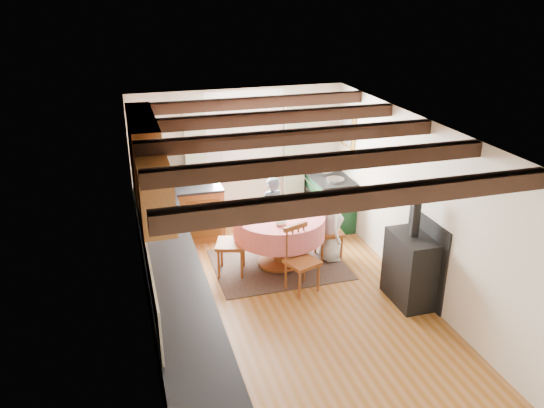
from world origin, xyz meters
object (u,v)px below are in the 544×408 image
object	(u,v)px
chair_near	(302,260)
cup	(266,210)
dining_table	(279,240)
aga_range	(329,201)
chair_right	(329,230)
child_right	(331,225)
chair_left	(231,241)
child_far	(272,211)
cast_iron_stove	(413,251)

from	to	relation	value
chair_near	cup	bearing A→B (deg)	86.54
dining_table	aga_range	bearing A→B (deg)	42.37
chair_right	aga_range	bearing A→B (deg)	-18.16
chair_near	child_right	bearing A→B (deg)	26.71
dining_table	chair_left	bearing A→B (deg)	-178.06
chair_left	child_far	bearing A→B (deg)	149.54
dining_table	chair_near	distance (m)	0.80
chair_left	cup	distance (m)	0.69
dining_table	child_far	size ratio (longest dim) A/B	1.17
dining_table	cup	world-z (taller)	cup
cup	aga_range	bearing A→B (deg)	35.59
chair_near	dining_table	bearing A→B (deg)	77.22
cup	chair_right	bearing A→B (deg)	-7.24
cast_iron_stove	chair_near	bearing A→B (deg)	153.32
cast_iron_stove	child_right	world-z (taller)	cast_iron_stove
chair_near	chair_right	distance (m)	1.07
chair_left	child_right	world-z (taller)	child_right
cup	dining_table	bearing A→B (deg)	-36.73
child_far	chair_right	bearing A→B (deg)	123.58
cast_iron_stove	dining_table	bearing A→B (deg)	133.74
aga_range	cup	size ratio (longest dim) A/B	9.75
cast_iron_stove	cup	size ratio (longest dim) A/B	14.70
aga_range	child_right	distance (m)	1.27
cup	child_right	bearing A→B (deg)	-9.07
chair_right	aga_range	xyz separation A→B (m)	(0.46, 1.15, -0.02)
cast_iron_stove	child_right	bearing A→B (deg)	111.43
aga_range	child_far	world-z (taller)	child_far
cast_iron_stove	cup	world-z (taller)	cast_iron_stove
child_right	dining_table	bearing A→B (deg)	97.23
chair_near	cast_iron_stove	bearing A→B (deg)	-45.97
aga_range	child_right	world-z (taller)	child_right
child_far	cup	world-z (taller)	child_far
child_far	aga_range	bearing A→B (deg)	-170.68
chair_left	aga_range	bearing A→B (deg)	138.66
dining_table	cast_iron_stove	world-z (taller)	cast_iron_stove
dining_table	chair_right	distance (m)	0.81
child_right	chair_near	bearing A→B (deg)	145.45
chair_near	aga_range	bearing A→B (deg)	39.58
chair_right	cast_iron_stove	bearing A→B (deg)	-154.57
child_far	cup	distance (m)	0.70
chair_near	aga_range	xyz separation A→B (m)	(1.17, 1.94, -0.02)
chair_left	child_right	xyz separation A→B (m)	(1.56, -0.01, 0.06)
chair_near	chair_left	xyz separation A→B (m)	(-0.83, 0.77, 0.03)
chair_left	cast_iron_stove	distance (m)	2.55
chair_left	child_right	size ratio (longest dim) A/B	0.89
aga_range	child_far	xyz separation A→B (m)	(-1.17, -0.45, 0.13)
chair_left	chair_right	world-z (taller)	chair_left
child_far	child_right	size ratio (longest dim) A/B	1.03
chair_near	cast_iron_stove	distance (m)	1.46
child_far	child_right	xyz separation A→B (m)	(0.73, -0.74, -0.01)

